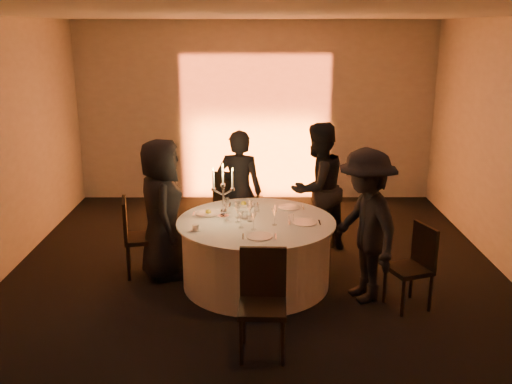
{
  "coord_description": "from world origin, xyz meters",
  "views": [
    {
      "loc": [
        -0.01,
        -6.09,
        2.87
      ],
      "look_at": [
        0.0,
        0.2,
        1.05
      ],
      "focal_mm": 40.0,
      "sensor_mm": 36.0,
      "label": 1
    }
  ],
  "objects_px": {
    "chair_front": "(263,296)",
    "coffee_cup": "(196,228)",
    "chair_back_left": "(232,202)",
    "guest_right": "(365,226)",
    "guest_back_left": "(239,191)",
    "chair_back_right": "(320,214)",
    "chair_right": "(415,262)",
    "chair_left": "(135,232)",
    "banquet_table": "(256,252)",
    "guest_left": "(162,209)",
    "candelabra": "(223,199)",
    "guest_back_right": "(317,188)"
  },
  "relations": [
    {
      "from": "chair_right",
      "to": "guest_right",
      "type": "distance_m",
      "value": 0.64
    },
    {
      "from": "chair_back_left",
      "to": "guest_back_left",
      "type": "distance_m",
      "value": 0.38
    },
    {
      "from": "chair_back_right",
      "to": "guest_right",
      "type": "relative_size",
      "value": 0.52
    },
    {
      "from": "guest_left",
      "to": "candelabra",
      "type": "bearing_deg",
      "value": -109.57
    },
    {
      "from": "banquet_table",
      "to": "chair_back_left",
      "type": "height_order",
      "value": "chair_back_left"
    },
    {
      "from": "chair_right",
      "to": "candelabra",
      "type": "relative_size",
      "value": 1.4
    },
    {
      "from": "chair_left",
      "to": "guest_right",
      "type": "height_order",
      "value": "guest_right"
    },
    {
      "from": "chair_back_left",
      "to": "guest_back_left",
      "type": "bearing_deg",
      "value": 125.63
    },
    {
      "from": "chair_back_right",
      "to": "coffee_cup",
      "type": "bearing_deg",
      "value": 7.79
    },
    {
      "from": "coffee_cup",
      "to": "candelabra",
      "type": "bearing_deg",
      "value": 57.95
    },
    {
      "from": "banquet_table",
      "to": "guest_left",
      "type": "relative_size",
      "value": 1.08
    },
    {
      "from": "guest_back_left",
      "to": "chair_front",
      "type": "bearing_deg",
      "value": 107.64
    },
    {
      "from": "chair_front",
      "to": "coffee_cup",
      "type": "xyz_separation_m",
      "value": [
        -0.71,
        1.11,
        0.25
      ]
    },
    {
      "from": "chair_front",
      "to": "guest_back_right",
      "type": "xyz_separation_m",
      "value": [
        0.74,
        2.45,
        0.32
      ]
    },
    {
      "from": "chair_back_left",
      "to": "chair_front",
      "type": "relative_size",
      "value": 1.06
    },
    {
      "from": "chair_left",
      "to": "candelabra",
      "type": "bearing_deg",
      "value": -109.13
    },
    {
      "from": "banquet_table",
      "to": "guest_left",
      "type": "distance_m",
      "value": 1.21
    },
    {
      "from": "guest_left",
      "to": "coffee_cup",
      "type": "height_order",
      "value": "guest_left"
    },
    {
      "from": "guest_left",
      "to": "chair_back_left",
      "type": "bearing_deg",
      "value": -46.39
    },
    {
      "from": "chair_back_right",
      "to": "guest_back_left",
      "type": "distance_m",
      "value": 1.12
    },
    {
      "from": "banquet_table",
      "to": "guest_back_left",
      "type": "xyz_separation_m",
      "value": [
        -0.21,
        1.06,
        0.43
      ]
    },
    {
      "from": "chair_left",
      "to": "candelabra",
      "type": "xyz_separation_m",
      "value": [
        1.06,
        -0.14,
        0.46
      ]
    },
    {
      "from": "chair_back_right",
      "to": "chair_right",
      "type": "height_order",
      "value": "chair_right"
    },
    {
      "from": "banquet_table",
      "to": "guest_back_left",
      "type": "distance_m",
      "value": 1.16
    },
    {
      "from": "chair_front",
      "to": "guest_left",
      "type": "xyz_separation_m",
      "value": [
        -1.16,
        1.65,
        0.29
      ]
    },
    {
      "from": "chair_back_left",
      "to": "guest_right",
      "type": "relative_size",
      "value": 0.61
    },
    {
      "from": "chair_right",
      "to": "guest_back_right",
      "type": "bearing_deg",
      "value": -171.2
    },
    {
      "from": "banquet_table",
      "to": "chair_back_left",
      "type": "relative_size",
      "value": 1.75
    },
    {
      "from": "guest_left",
      "to": "guest_back_left",
      "type": "xyz_separation_m",
      "value": [
        0.88,
        0.83,
        -0.02
      ]
    },
    {
      "from": "chair_left",
      "to": "chair_front",
      "type": "bearing_deg",
      "value": -150.29
    },
    {
      "from": "guest_right",
      "to": "coffee_cup",
      "type": "distance_m",
      "value": 1.82
    },
    {
      "from": "chair_left",
      "to": "chair_back_right",
      "type": "distance_m",
      "value": 2.44
    },
    {
      "from": "chair_front",
      "to": "coffee_cup",
      "type": "bearing_deg",
      "value": 124.65
    },
    {
      "from": "coffee_cup",
      "to": "chair_front",
      "type": "bearing_deg",
      "value": -57.4
    },
    {
      "from": "banquet_table",
      "to": "guest_left",
      "type": "height_order",
      "value": "guest_left"
    },
    {
      "from": "chair_back_left",
      "to": "chair_right",
      "type": "xyz_separation_m",
      "value": [
        2.0,
        -1.9,
        -0.08
      ]
    },
    {
      "from": "chair_right",
      "to": "guest_back_right",
      "type": "xyz_separation_m",
      "value": [
        -0.87,
        1.58,
        0.36
      ]
    },
    {
      "from": "chair_right",
      "to": "coffee_cup",
      "type": "distance_m",
      "value": 2.35
    },
    {
      "from": "guest_right",
      "to": "chair_back_right",
      "type": "bearing_deg",
      "value": 173.9
    },
    {
      "from": "chair_front",
      "to": "banquet_table",
      "type": "bearing_deg",
      "value": 94.35
    },
    {
      "from": "chair_left",
      "to": "guest_back_left",
      "type": "xyz_separation_m",
      "value": [
        1.22,
        0.8,
        0.28
      ]
    },
    {
      "from": "chair_back_left",
      "to": "candelabra",
      "type": "relative_size",
      "value": 1.6
    },
    {
      "from": "chair_back_right",
      "to": "chair_right",
      "type": "bearing_deg",
      "value": 80.81
    },
    {
      "from": "chair_back_left",
      "to": "guest_left",
      "type": "xyz_separation_m",
      "value": [
        -0.77,
        -1.11,
        0.25
      ]
    },
    {
      "from": "chair_left",
      "to": "coffee_cup",
      "type": "bearing_deg",
      "value": -138.31
    },
    {
      "from": "guest_left",
      "to": "guest_right",
      "type": "height_order",
      "value": "guest_right"
    },
    {
      "from": "chair_back_right",
      "to": "chair_back_left",
      "type": "bearing_deg",
      "value": -46.57
    },
    {
      "from": "guest_back_right",
      "to": "chair_front",
      "type": "bearing_deg",
      "value": 35.04
    },
    {
      "from": "guest_left",
      "to": "coffee_cup",
      "type": "relative_size",
      "value": 15.14
    },
    {
      "from": "chair_back_left",
      "to": "banquet_table",
      "type": "bearing_deg",
      "value": 116.39
    }
  ]
}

